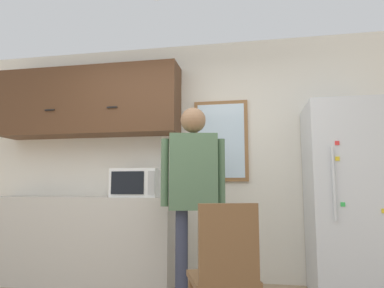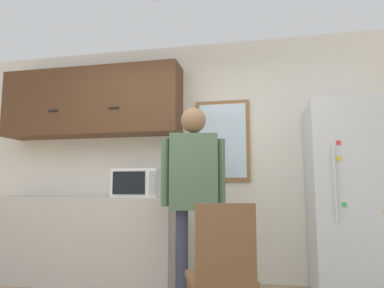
# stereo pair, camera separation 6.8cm
# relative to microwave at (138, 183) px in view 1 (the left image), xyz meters

# --- Properties ---
(back_wall) EXTENTS (6.00, 0.06, 2.70)m
(back_wall) POSITION_rel_microwave_xyz_m (0.43, 0.39, 0.29)
(back_wall) COLOR silver
(back_wall) RESTS_ON ground_plane
(counter) EXTENTS (2.16, 0.61, 0.91)m
(counter) POSITION_rel_microwave_xyz_m (-0.69, 0.05, -0.60)
(counter) COLOR #BCB7AD
(counter) RESTS_ON ground_plane
(upper_cabinets) EXTENTS (2.16, 0.39, 0.79)m
(upper_cabinets) POSITION_rel_microwave_xyz_m (-0.69, 0.17, 0.95)
(upper_cabinets) COLOR #51331E
(microwave) EXTENTS (0.49, 0.41, 0.30)m
(microwave) POSITION_rel_microwave_xyz_m (0.00, 0.00, 0.00)
(microwave) COLOR white
(microwave) RESTS_ON counter
(person) EXTENTS (0.56, 0.30, 1.74)m
(person) POSITION_rel_microwave_xyz_m (0.68, -0.47, 0.00)
(person) COLOR #33384C
(person) RESTS_ON ground_plane
(refrigerator) EXTENTS (0.72, 0.74, 1.81)m
(refrigerator) POSITION_rel_microwave_xyz_m (2.08, -0.01, -0.15)
(refrigerator) COLOR silver
(refrigerator) RESTS_ON ground_plane
(chair) EXTENTS (0.53, 0.53, 0.91)m
(chair) POSITION_rel_microwave_xyz_m (1.02, -1.21, -0.56)
(chair) COLOR brown
(chair) RESTS_ON ground_plane
(window) EXTENTS (0.61, 0.05, 0.92)m
(window) POSITION_rel_microwave_xyz_m (0.85, 0.34, 0.48)
(window) COLOR olive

